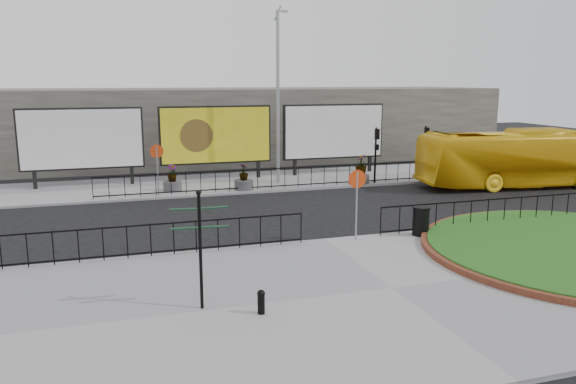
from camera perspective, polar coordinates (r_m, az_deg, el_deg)
name	(u,v)px	position (r m, az deg, el deg)	size (l,w,h in m)	color
ground	(325,242)	(19.94, 3.78, -5.07)	(90.00, 90.00, 0.00)	black
pavement_near	(392,290)	(15.61, 10.48, -9.75)	(30.00, 10.00, 0.12)	gray
pavement_far	(247,182)	(31.13, -4.17, 1.03)	(44.00, 6.00, 0.12)	gray
railing_near_left	(151,240)	(18.24, -13.77, -4.76)	(10.00, 0.10, 1.10)	black
railing_near_right	(488,212)	(22.64, 19.64, -1.97)	(9.00, 0.10, 1.10)	black
railing_far	(278,178)	(28.70, -1.01, 1.41)	(18.00, 0.10, 1.10)	black
speed_sign_far	(157,159)	(27.55, -13.16, 3.32)	(0.64, 0.07, 2.47)	gray
speed_sign_near	(357,189)	(19.51, 7.01, 0.30)	(0.64, 0.07, 2.47)	gray
billboard_left	(82,139)	(30.99, -20.22, 5.06)	(6.20, 0.31, 4.10)	black
billboard_mid	(216,135)	(31.42, -7.32, 5.74)	(6.20, 0.31, 4.10)	black
billboard_right	(334,132)	(33.35, 4.66, 6.12)	(6.20, 0.31, 4.10)	black
lamp_post	(278,95)	(30.05, -1.02, 9.83)	(0.74, 0.18, 9.23)	gray
signal_pole_a	(376,147)	(30.51, 8.95, 4.58)	(0.22, 0.26, 3.00)	black
signal_pole_b	(426,145)	(31.95, 13.80, 4.69)	(0.22, 0.26, 3.00)	black
building_backdrop	(214,124)	(40.55, -7.48, 6.85)	(40.00, 10.00, 5.00)	slate
fingerpost_sign	(200,238)	(13.64, -8.94, -4.64)	(1.39, 0.32, 2.96)	black
bollard	(261,301)	(13.66, -2.75, -10.96)	(0.20, 0.20, 0.60)	black
litter_bin	(421,221)	(20.72, 13.35, -2.86)	(0.63, 0.63, 1.05)	black
bus	(521,158)	(32.19, 22.57, 3.18)	(2.57, 10.98, 3.06)	yellow
planter_a	(172,182)	(28.76, -11.67, 1.03)	(0.92, 0.92, 1.35)	#4C4C4F
planter_b	(244,181)	(28.57, -4.52, 1.12)	(0.95, 0.95, 1.34)	#4C4C4F
planter_c	(361,171)	(30.50, 7.41, 2.08)	(0.92, 0.92, 1.58)	#4C4C4F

